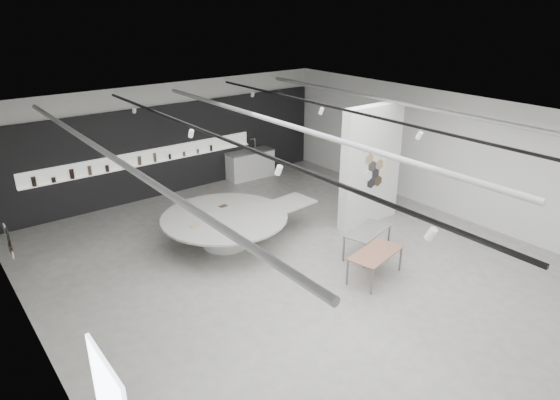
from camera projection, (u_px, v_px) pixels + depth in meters
room at (299, 194)px, 11.86m from camera, size 12.02×14.02×3.82m
back_wall_display at (170, 150)px, 17.15m from camera, size 11.80×0.27×3.10m
partition_column at (371, 166)px, 14.72m from camera, size 2.20×0.38×3.60m
display_island at (227, 225)px, 13.75m from camera, size 4.63×3.74×0.89m
sample_table_wood at (375, 254)px, 12.06m from camera, size 1.61×1.05×0.70m
sample_table_stone at (367, 232)px, 13.14m from camera, size 1.54×1.03×0.72m
kitchen_counter at (250, 164)px, 18.94m from camera, size 1.87×0.79×1.45m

